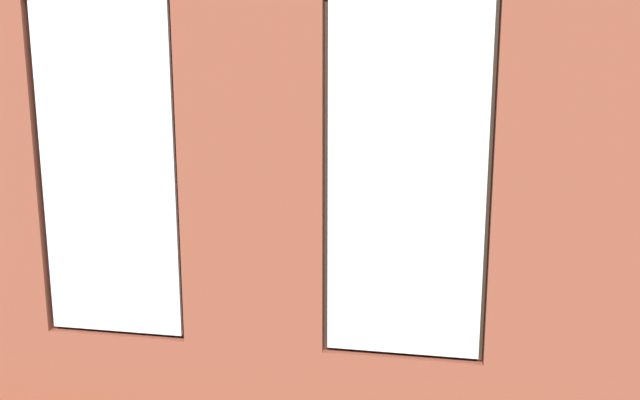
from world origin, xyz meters
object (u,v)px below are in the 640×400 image
at_px(media_console, 93,255).
at_px(tv_flatscreen, 90,207).
at_px(potted_plant_between_couches, 455,315).
at_px(coffee_table, 321,270).
at_px(table_plant_small, 330,257).
at_px(potted_plant_by_left_couch, 517,244).
at_px(candle_jar, 321,261).
at_px(couch_by_window, 277,345).
at_px(potted_plant_foreground_right, 179,199).
at_px(papasan_chair, 274,220).
at_px(cup_ceramic, 363,260).
at_px(remote_silver, 275,265).
at_px(potted_plant_near_tv, 92,259).
at_px(potted_plant_mid_room_small, 425,256).
at_px(remote_black, 304,262).
at_px(couch_left, 573,278).

bearing_deg(media_console, tv_flatscreen, -90.00).
bearing_deg(tv_flatscreen, potted_plant_between_couches, 151.81).
bearing_deg(coffee_table, table_plant_small, 138.22).
bearing_deg(potted_plant_between_couches, tv_flatscreen, -28.19).
relative_size(table_plant_small, media_console, 0.25).
bearing_deg(table_plant_small, potted_plant_by_left_couch, -138.58).
bearing_deg(candle_jar, potted_plant_between_couches, 126.32).
xyz_separation_m(couch_by_window, potted_plant_foreground_right, (2.62, -4.27, 0.28)).
bearing_deg(coffee_table, papasan_chair, -62.32).
xyz_separation_m(papasan_chair, potted_plant_by_left_couch, (-3.25, 0.20, -0.14)).
distance_m(coffee_table, potted_plant_by_left_couch, 2.83).
bearing_deg(tv_flatscreen, cup_ceramic, 174.32).
relative_size(media_console, potted_plant_between_couches, 0.82).
bearing_deg(remote_silver, couch_by_window, 17.61).
height_order(table_plant_small, tv_flatscreen, tv_flatscreen).
distance_m(tv_flatscreen, potted_plant_near_tv, 1.15).
distance_m(potted_plant_foreground_right, potted_plant_mid_room_small, 4.03).
bearing_deg(cup_ceramic, potted_plant_foreground_right, -36.51).
relative_size(papasan_chair, potted_plant_foreground_right, 0.92).
height_order(remote_silver, potted_plant_by_left_couch, potted_plant_by_left_couch).
height_order(candle_jar, remote_black, candle_jar).
height_order(candle_jar, papasan_chair, papasan_chair).
bearing_deg(potted_plant_mid_room_small, media_console, 4.97).
relative_size(cup_ceramic, tv_flatscreen, 0.10).
relative_size(couch_left, remote_black, 11.19).
bearing_deg(tv_flatscreen, table_plant_small, 169.49).
bearing_deg(potted_plant_mid_room_small, table_plant_small, 43.29).
relative_size(remote_black, tv_flatscreen, 0.18).
relative_size(tv_flatscreen, potted_plant_by_left_couch, 1.98).
xyz_separation_m(cup_ceramic, potted_plant_mid_room_small, (-0.65, -0.68, -0.10)).
xyz_separation_m(candle_jar, tv_flatscreen, (2.92, -0.46, 0.40)).
relative_size(couch_by_window, potted_plant_between_couches, 1.51).
distance_m(media_console, potted_plant_by_left_couch, 5.31).
bearing_deg(potted_plant_near_tv, potted_plant_between_couches, 160.13).
xyz_separation_m(remote_black, potted_plant_foreground_right, (2.42, -2.30, 0.19)).
height_order(papasan_chair, potted_plant_foreground_right, potted_plant_foreground_right).
relative_size(couch_by_window, potted_plant_mid_room_small, 3.14).
distance_m(couch_by_window, table_plant_small, 1.79).
bearing_deg(candle_jar, couch_left, -172.30).
bearing_deg(couch_left, table_plant_small, -80.18).
height_order(cup_ceramic, remote_silver, cup_ceramic).
bearing_deg(tv_flatscreen, couch_left, 178.94).
bearing_deg(potted_plant_by_left_couch, cup_ceramic, 42.30).
xyz_separation_m(cup_ceramic, potted_plant_between_couches, (-0.91, 1.95, 0.19)).
bearing_deg(couch_by_window, tv_flatscreen, -38.66).
bearing_deg(candle_jar, table_plant_small, 138.22).
relative_size(cup_ceramic, papasan_chair, 0.08).
height_order(couch_by_window, tv_flatscreen, tv_flatscreen).
bearing_deg(couch_left, papasan_chair, -114.25).
xyz_separation_m(media_console, potted_plant_foreground_right, (-0.31, -1.93, 0.35)).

